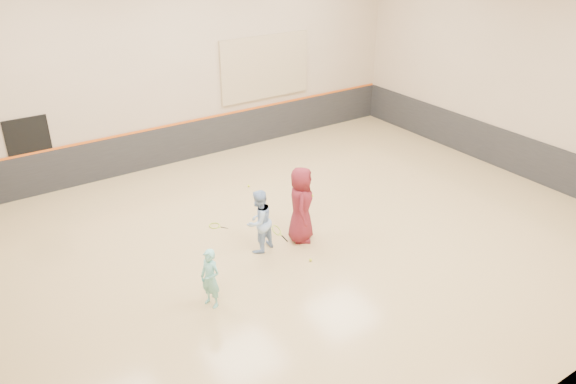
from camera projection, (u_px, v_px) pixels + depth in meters
room at (300, 211)px, 12.82m from camera, size 15.04×12.04×6.22m
wainscot_back at (189, 141)px, 17.34m from camera, size 14.90×0.04×1.20m
wainscot_right at (506, 150)px, 16.64m from camera, size 0.04×11.90×1.20m
accent_stripe at (188, 122)px, 17.06m from camera, size 14.90×0.03×0.06m
acoustic_panel at (265, 67)px, 17.87m from camera, size 3.20×0.08×2.00m
doorway at (32, 157)px, 14.88m from camera, size 1.10×0.05×2.20m
girl at (210, 278)px, 10.79m from camera, size 0.44×0.53×1.24m
instructor at (259, 221)px, 12.52m from camera, size 0.87×0.77×1.50m
young_man at (301, 205)px, 12.87m from camera, size 0.99×1.07×1.84m
held_racket at (277, 230)px, 12.56m from camera, size 0.45×0.45×0.43m
spare_racket at (214, 225)px, 13.80m from camera, size 0.62×0.62×0.07m
ball_under_racket at (311, 260)px, 12.41m from camera, size 0.07×0.07×0.07m
ball_in_hand at (312, 196)px, 12.84m from camera, size 0.07×0.07×0.07m
ball_beside_spare at (249, 186)px, 15.77m from camera, size 0.07×0.07×0.07m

